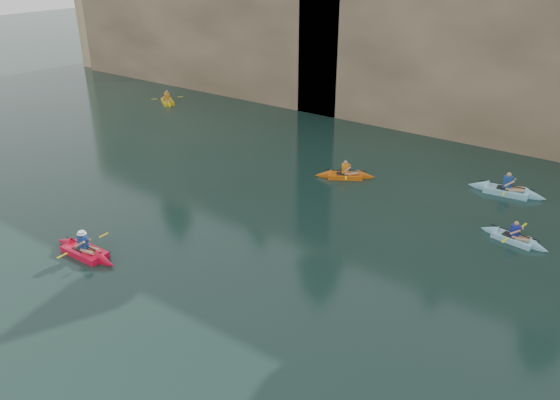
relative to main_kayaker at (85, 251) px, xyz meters
The scene contains 11 objects.
ground 5.61m from the main_kayaker, ahead, with size 160.00×160.00×0.00m, color black.
cliff 30.57m from the main_kayaker, 79.28° to the left, with size 70.00×16.00×12.00m, color tan.
cliff_slab_west 26.87m from the main_kayaker, 123.15° to the left, with size 26.00×2.40×10.56m, color tan.
cliff_slab_center 23.99m from the main_kayaker, 71.06° to the left, with size 24.00×2.40×11.40m, color tan.
sea_cave_west 24.84m from the main_kayaker, 120.09° to the left, with size 4.50×1.00×4.00m, color black.
sea_cave_center 21.54m from the main_kayaker, 85.79° to the left, with size 3.50×1.00×3.20m, color black.
main_kayaker is the anchor object (origin of this frame).
kayaker_orange 12.99m from the main_kayaker, 70.83° to the left, with size 2.94×2.15×1.14m.
kayaker_ltblue_near 16.64m from the main_kayaker, 39.41° to the left, with size 2.85×2.17×1.09m.
kayaker_yellow 21.48m from the main_kayaker, 128.11° to the left, with size 2.77×2.20×1.18m.
kayaker_ltblue_mid 18.83m from the main_kayaker, 52.90° to the left, with size 3.58×2.61×1.34m.
Camera 1 is at (10.78, -9.58, 10.72)m, focal length 35.00 mm.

